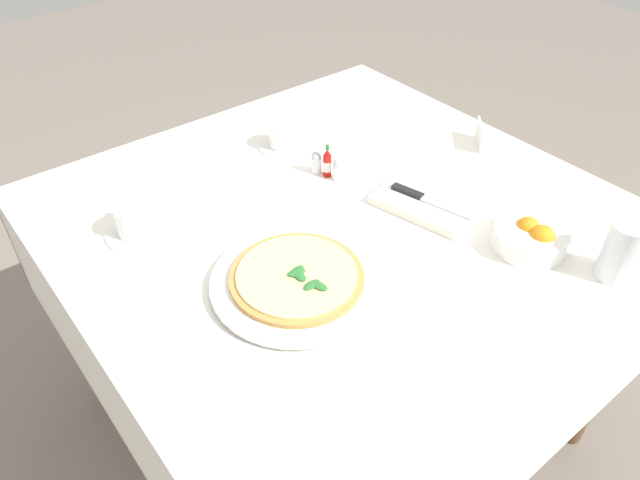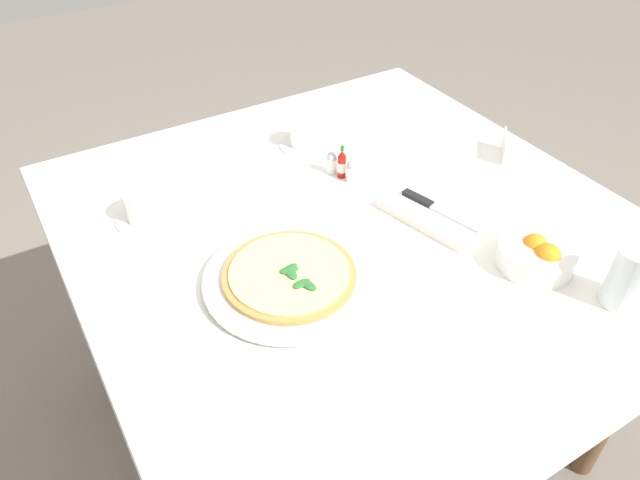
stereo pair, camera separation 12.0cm
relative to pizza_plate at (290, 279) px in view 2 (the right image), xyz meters
The scene contains 14 objects.
ground_plane 0.78m from the pizza_plate, 120.48° to the left, with size 8.00×8.00×0.00m, color slate.
dining_table 0.28m from the pizza_plate, 120.48° to the left, with size 1.15×1.15×0.73m.
pizza_plate is the anchor object (origin of this frame).
pizza 0.01m from the pizza_plate, ahead, with size 0.25×0.25×0.02m.
coffee_cup_right_edge 0.37m from the pizza_plate, 153.42° to the right, with size 0.13×0.13×0.07m.
coffee_cup_far_left 0.51m from the pizza_plate, 146.69° to the left, with size 0.13×0.13×0.07m.
water_glass_near_right 0.61m from the pizza_plate, 54.38° to the left, with size 0.07×0.07×0.12m.
napkin_folded 0.37m from the pizza_plate, 93.54° to the left, with size 0.24×0.18×0.02m.
dinner_knife 0.37m from the pizza_plate, 93.12° to the left, with size 0.19×0.07×0.01m.
citrus_bowl 0.48m from the pizza_plate, 65.32° to the left, with size 0.15×0.15×0.06m.
hot_sauce_bottle 0.38m from the pizza_plate, 132.48° to the left, with size 0.02×0.02×0.08m.
salt_shaker 0.37m from the pizza_plate, 128.26° to the left, with size 0.03×0.03×0.06m.
pepper_shaker 0.40m from the pizza_plate, 136.44° to the left, with size 0.03×0.03×0.06m.
menu_card 0.69m from the pizza_plate, 100.83° to the left, with size 0.07×0.06×0.06m.
Camera 2 is at (0.85, -0.58, 1.51)m, focal length 33.46 mm.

